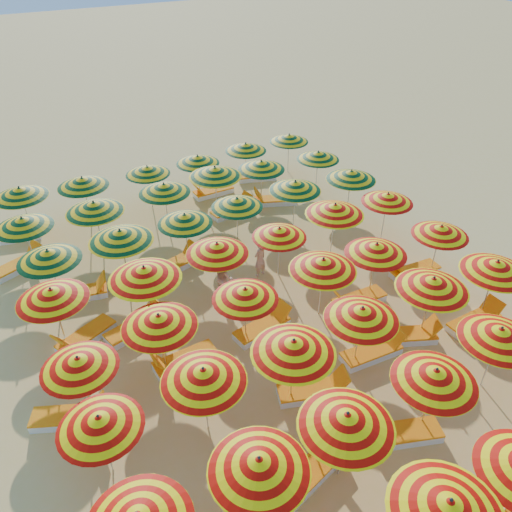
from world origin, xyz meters
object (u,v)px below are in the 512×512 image
object	(u,v)px
umbrella_9	(435,376)
lounger_25	(212,192)
umbrella_21	(323,264)
beachgoer_a	(260,259)
umbrella_43	(83,182)
lounger_10	(407,336)
umbrella_34	(295,186)
umbrella_37	(94,207)
umbrella_2	(448,507)
umbrella_33	(237,203)
umbrella_18	(79,363)
umbrella_28	(335,209)
lounger_19	(81,293)
umbrella_36	(23,223)
beachgoer_b	(224,277)
umbrella_12	(99,422)
lounger_11	(475,321)
umbrella_19	(159,321)
umbrella_20	(245,294)
lounger_9	(373,352)
lounger_12	(70,417)
lounger_23	(274,200)
umbrella_24	(52,295)
umbrella_31	(120,236)
umbrella_8	(347,420)
umbrella_44	(148,170)
lounger_21	(19,265)
umbrella_15	(362,314)
lounger_26	(258,176)
umbrella_46	(246,147)
umbrella_47	(289,138)
umbrella_32	(185,219)
lounger_8	(314,391)
umbrella_42	(20,192)
lounger_13	(184,360)
lounger_14	(263,327)
lounger_6	(312,470)
umbrella_10	(500,334)
umbrella_45	(198,160)
umbrella_13	(203,375)
lounger_7	(402,434)
umbrella_23	(441,230)
lounger_24	(18,236)
umbrella_39	(215,172)
umbrella_14	(294,347)
lounger_18	(136,327)
umbrella_26	(217,249)

from	to	relation	value
umbrella_9	lounger_25	xyz separation A→B (m)	(0.61, 12.96, -1.61)
umbrella_21	beachgoer_a	bearing A→B (deg)	103.51
umbrella_43	lounger_10	bearing A→B (deg)	-59.84
umbrella_9	lounger_10	bearing A→B (deg)	53.45
umbrella_34	umbrella_37	distance (m)	7.04
umbrella_2	umbrella_33	world-z (taller)	umbrella_2
umbrella_18	umbrella_28	world-z (taller)	umbrella_28
lounger_19	umbrella_28	bearing A→B (deg)	-1.24
umbrella_36	beachgoer_b	distance (m)	6.77
umbrella_12	lounger_11	xyz separation A→B (m)	(10.53, -0.56, -1.49)
umbrella_19	umbrella_20	xyz separation A→B (m)	(2.39, 0.02, -0.10)
lounger_25	umbrella_37	bearing A→B (deg)	20.48
lounger_9	lounger_12	distance (m)	7.85
umbrella_34	lounger_23	distance (m)	2.62
umbrella_24	umbrella_31	xyz separation A→B (m)	(2.36, 1.80, 0.09)
umbrella_8	umbrella_44	size ratio (longest dim) A/B	1.09
umbrella_21	lounger_21	size ratio (longest dim) A/B	1.23
umbrella_15	lounger_26	distance (m)	11.55
umbrella_8	umbrella_9	world-z (taller)	umbrella_8
umbrella_46	lounger_11	distance (m)	11.68
umbrella_47	lounger_19	xyz separation A→B (m)	(-10.53, -4.67, -1.47)
umbrella_2	lounger_9	distance (m)	5.49
umbrella_34	lounger_23	world-z (taller)	umbrella_34
umbrella_32	lounger_8	world-z (taller)	umbrella_32
umbrella_42	lounger_13	distance (m)	9.29
umbrella_33	umbrella_47	bearing A→B (deg)	41.81
lounger_11	lounger_14	distance (m)	6.18
umbrella_19	lounger_6	size ratio (longest dim) A/B	1.15
umbrella_37	lounger_10	bearing A→B (deg)	-53.26
umbrella_10	beachgoer_b	size ratio (longest dim) A/B	1.77
umbrella_19	lounger_12	xyz separation A→B (m)	(-2.53, -0.40, -1.63)
lounger_9	umbrella_45	bearing A→B (deg)	95.73
umbrella_18	lounger_26	size ratio (longest dim) A/B	1.03
lounger_8	umbrella_13	bearing A→B (deg)	-170.07
umbrella_20	umbrella_43	size ratio (longest dim) A/B	0.89
umbrella_9	lounger_7	xyz separation A→B (m)	(-0.60, -0.01, -1.61)
umbrella_31	lounger_19	world-z (taller)	umbrella_31
lounger_13	lounger_26	size ratio (longest dim) A/B	0.96
umbrella_37	umbrella_18	bearing A→B (deg)	-106.98
umbrella_9	beachgoer_a	size ratio (longest dim) A/B	1.60
umbrella_23	lounger_21	xyz separation A→B (m)	(-12.03, 6.89, -1.52)
umbrella_33	lounger_7	world-z (taller)	umbrella_33
lounger_24	umbrella_39	bearing A→B (deg)	-2.44
umbrella_14	lounger_26	xyz separation A→B (m)	(5.29, 11.22, -1.71)
lounger_12	lounger_23	world-z (taller)	same
lounger_10	lounger_18	xyz separation A→B (m)	(-6.59, 4.03, 0.00)
umbrella_8	lounger_25	bearing A→B (deg)	76.92
lounger_12	umbrella_15	bearing A→B (deg)	9.87
umbrella_26	lounger_9	world-z (taller)	umbrella_26
umbrella_37	lounger_25	xyz separation A→B (m)	(5.22, 2.09, -1.68)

